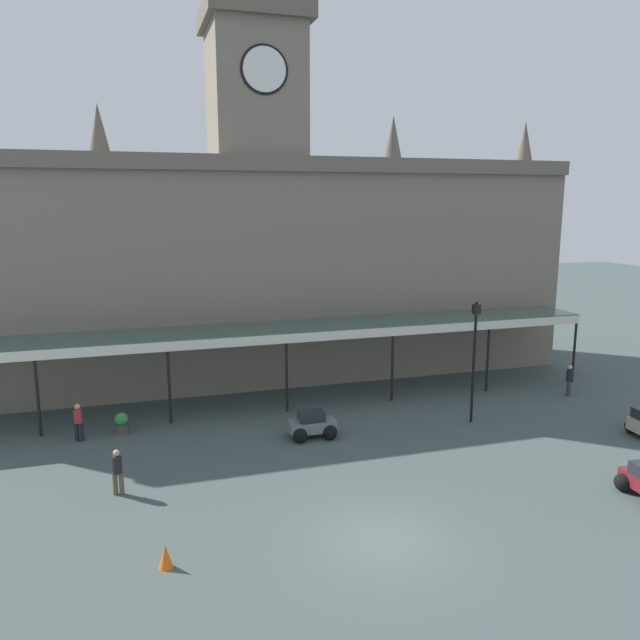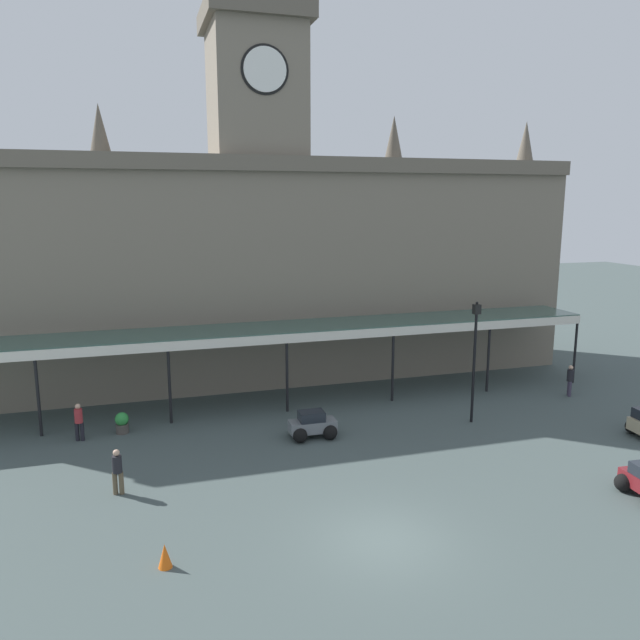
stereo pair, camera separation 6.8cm
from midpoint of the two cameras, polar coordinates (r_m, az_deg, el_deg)
name	(u,v)px [view 2 (the right image)]	position (r m, az deg, el deg)	size (l,w,h in m)	color
ground_plane	(384,541)	(20.05, 6.03, -19.67)	(140.00, 140.00, 0.00)	#43504F
station_building	(259,258)	(35.40, -5.62, 5.75)	(36.33, 5.95, 20.27)	slate
entrance_canopy	(281,330)	(30.84, -3.61, -0.94)	(33.67, 3.26, 3.99)	#38564C
car_grey_sedan	(312,426)	(27.30, -0.64, -9.83)	(2.07, 1.55, 1.19)	slate
pedestrian_beside_cars	(117,470)	(23.33, -18.19, -13.07)	(0.39, 0.34, 1.67)	brown
pedestrian_crossing_forecourt	(79,421)	(28.72, -21.39, -8.68)	(0.38, 0.34, 1.67)	black
pedestrian_near_entrance	(570,379)	(35.29, 22.22, -5.11)	(0.34, 0.37, 1.67)	#3F384C
victorian_lamppost	(475,349)	(29.11, 14.22, -2.66)	(0.30, 0.30, 5.73)	black
traffic_cone	(165,556)	(19.09, -14.08, -20.44)	(0.40, 0.40, 0.72)	orange
planter_by_canopy	(122,423)	(29.12, -17.82, -9.05)	(0.60, 0.60, 0.96)	#47423D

